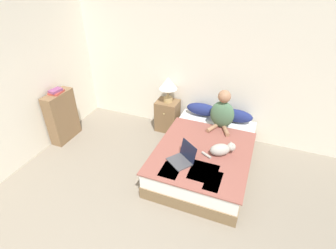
{
  "coord_description": "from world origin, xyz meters",
  "views": [
    {
      "loc": [
        1.05,
        -0.59,
        2.92
      ],
      "look_at": [
        -0.17,
        2.48,
        0.8
      ],
      "focal_mm": 28.0,
      "sensor_mm": 36.0,
      "label": 1
    }
  ],
  "objects": [
    {
      "name": "wall_back",
      "position": [
        0.0,
        3.74,
        1.27
      ],
      "size": [
        5.81,
        0.05,
        2.55
      ],
      "color": "silver",
      "rests_on": "ground_plane"
    },
    {
      "name": "pillow_near",
      "position": [
        0.09,
        3.54,
        0.56
      ],
      "size": [
        0.58,
        0.22,
        0.22
      ],
      "color": "navy",
      "rests_on": "bed"
    },
    {
      "name": "nightstand",
      "position": [
        -0.58,
        3.49,
        0.31
      ],
      "size": [
        0.42,
        0.37,
        0.62
      ],
      "color": "brown",
      "rests_on": "ground_plane"
    },
    {
      "name": "pillow_far",
      "position": [
        0.71,
        3.54,
        0.56
      ],
      "size": [
        0.58,
        0.22,
        0.22
      ],
      "color": "navy",
      "rests_on": "bed"
    },
    {
      "name": "person_sitting",
      "position": [
        0.5,
        3.26,
        0.74
      ],
      "size": [
        0.4,
        0.39,
        0.68
      ],
      "color": "#476B4C",
      "rests_on": "bed"
    },
    {
      "name": "wall_side",
      "position": [
        -2.43,
        1.86,
        1.27
      ],
      "size": [
        0.05,
        4.72,
        2.55
      ],
      "color": "silver",
      "rests_on": "ground_plane"
    },
    {
      "name": "bookshelf",
      "position": [
        -2.26,
        2.51,
        0.47
      ],
      "size": [
        0.23,
        0.59,
        0.94
      ],
      "color": "brown",
      "rests_on": "ground_plane"
    },
    {
      "name": "book_stack_top",
      "position": [
        -2.25,
        2.51,
        0.97
      ],
      "size": [
        0.21,
        0.25,
        0.08
      ],
      "color": "#B24238",
      "rests_on": "bookshelf"
    },
    {
      "name": "table_lamp",
      "position": [
        -0.57,
        3.5,
        0.97
      ],
      "size": [
        0.34,
        0.34,
        0.49
      ],
      "color": "tan",
      "rests_on": "nightstand"
    },
    {
      "name": "cat_tabby",
      "position": [
        0.67,
        2.52,
        0.55
      ],
      "size": [
        0.46,
        0.32,
        0.19
      ],
      "rotation": [
        0.0,
        0.0,
        0.56
      ],
      "color": "#A8A399",
      "rests_on": "bed"
    },
    {
      "name": "laptop_open",
      "position": [
        0.18,
        2.16,
        0.51
      ],
      "size": [
        0.44,
        0.44,
        0.27
      ],
      "rotation": [
        0.0,
        0.0,
        -0.63
      ],
      "color": "#424247",
      "rests_on": "bed"
    },
    {
      "name": "bed",
      "position": [
        0.4,
        2.67,
        0.22
      ],
      "size": [
        1.41,
        2.0,
        0.45
      ],
      "color": "brown",
      "rests_on": "ground_plane"
    }
  ]
}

